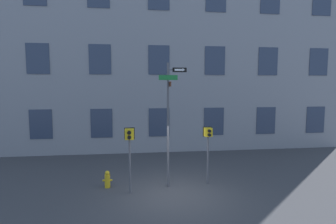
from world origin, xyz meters
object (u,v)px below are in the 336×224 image
Objects in this scene: pedestrian_signal_left at (129,142)px; fire_hydrant at (107,179)px; street_sign_pole at (169,115)px; pedestrian_signal_right at (208,140)px.

pedestrian_signal_left reaches higher than fire_hydrant.
street_sign_pole is 7.22× the size of fire_hydrant.
fire_hydrant is (-2.48, 0.22, -2.59)m from street_sign_pole.
street_sign_pole reaches higher than fire_hydrant.
street_sign_pole is 1.98× the size of pedestrian_signal_left.
pedestrian_signal_right is (3.19, 0.64, -0.12)m from pedestrian_signal_left.
pedestrian_signal_right is 4.38m from fire_hydrant.
pedestrian_signal_right is at bearing 5.15° from street_sign_pole.
street_sign_pole is 2.08× the size of pedestrian_signal_right.
pedestrian_signal_left is (-1.56, -0.49, -0.94)m from street_sign_pole.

